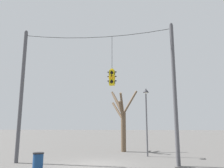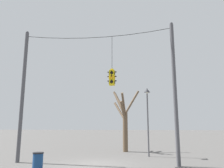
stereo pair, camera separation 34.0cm
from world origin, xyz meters
The scene contains 8 objects.
ground_plane centered at (0.00, 0.00, 0.00)m, with size 200.00×200.00×0.00m, color #565451.
utility_pole_left centered at (-5.00, 0.08, 4.46)m, with size 0.24×0.24×8.94m.
utility_pole_right centered at (5.00, 0.08, 4.46)m, with size 0.24×0.24×8.94m.
span_wire centered at (0.00, 0.08, 8.30)m, with size 10.00×0.03×0.40m.
traffic_light_near_right_pole centered at (1.11, 0.08, 5.38)m, with size 0.58×0.58×3.33m.
street_lamp centered at (3.39, 3.71, 3.76)m, with size 0.46×0.80×5.18m.
bare_tree centered at (1.28, 6.91, 2.87)m, with size 2.71×2.77×5.70m.
trash_bin centered at (-2.57, -2.07, 0.46)m, with size 0.57×0.57×0.91m.
Camera 1 is at (2.67, -13.58, 2.33)m, focal length 35.00 mm.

